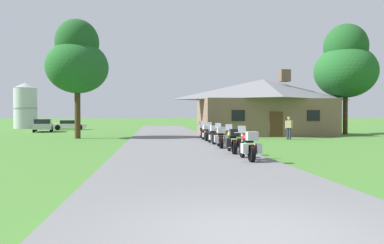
{
  "coord_description": "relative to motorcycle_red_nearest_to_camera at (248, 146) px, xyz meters",
  "views": [
    {
      "loc": [
        -1.43,
        -5.13,
        1.76
      ],
      "look_at": [
        1.09,
        19.12,
        1.35
      ],
      "focal_mm": 34.71,
      "sensor_mm": 36.0,
      "label": 1
    }
  ],
  "objects": [
    {
      "name": "tree_left_near",
      "position": [
        -9.47,
        15.73,
        5.48
      ],
      "size": [
        4.77,
        4.77,
        9.23
      ],
      "color": "#422D19",
      "rests_on": "ground"
    },
    {
      "name": "ground_plane",
      "position": [
        -2.17,
        11.32,
        -0.61
      ],
      "size": [
        500.0,
        500.0,
        0.0
      ],
      "primitive_type": "plane",
      "color": "#42752D"
    },
    {
      "name": "stone_lodge",
      "position": [
        6.5,
        19.67,
        2.04
      ],
      "size": [
        12.12,
        7.89,
        6.05
      ],
      "color": "brown",
      "rests_on": "ground"
    },
    {
      "name": "motorcycle_blue_farthest_in_row",
      "position": [
        0.05,
        14.05,
        0.01
      ],
      "size": [
        0.66,
        2.08,
        1.3
      ],
      "rotation": [
        0.0,
        0.0,
        -0.06
      ],
      "color": "black",
      "rests_on": "asphalt_driveway"
    },
    {
      "name": "tree_right_of_lodge",
      "position": [
        14.63,
        19.89,
        6.05
      ],
      "size": [
        5.84,
        5.84,
        10.5
      ],
      "color": "#422D19",
      "rests_on": "ground"
    },
    {
      "name": "parked_white_sedan_far_left",
      "position": [
        -14.24,
        34.15,
        0.03
      ],
      "size": [
        4.5,
        2.7,
        1.2
      ],
      "rotation": [
        0.0,
        0.0,
        1.79
      ],
      "color": "silver",
      "rests_on": "ground"
    },
    {
      "name": "bystander_tan_shirt_near_lodge",
      "position": [
        6.37,
        12.7,
        0.34
      ],
      "size": [
        0.49,
        0.37,
        1.69
      ],
      "rotation": [
        0.0,
        0.0,
        2.64
      ],
      "color": "navy",
      "rests_on": "ground"
    },
    {
      "name": "metal_silo_distant",
      "position": [
        -21.39,
        40.05,
        2.6
      ],
      "size": [
        3.18,
        3.18,
        6.4
      ],
      "color": "#B2B7BC",
      "rests_on": "ground"
    },
    {
      "name": "motorcycle_silver_fifth_in_row",
      "position": [
        -0.07,
        11.42,
        0.01
      ],
      "size": [
        0.66,
        2.08,
        1.3
      ],
      "rotation": [
        0.0,
        0.0,
        0.01
      ],
      "color": "black",
      "rests_on": "asphalt_driveway"
    },
    {
      "name": "motorcycle_red_nearest_to_camera",
      "position": [
        0.0,
        0.0,
        0.0
      ],
      "size": [
        0.72,
        2.08,
        1.3
      ],
      "rotation": [
        0.0,
        0.0,
        0.0
      ],
      "color": "black",
      "rests_on": "asphalt_driveway"
    },
    {
      "name": "motorcycle_yellow_second_in_row",
      "position": [
        -0.01,
        2.83,
        0.0
      ],
      "size": [
        0.76,
        2.08,
        1.3
      ],
      "rotation": [
        0.0,
        0.0,
        -0.04
      ],
      "color": "black",
      "rests_on": "asphalt_driveway"
    },
    {
      "name": "asphalt_driveway",
      "position": [
        -2.17,
        9.32,
        -0.58
      ],
      "size": [
        6.4,
        80.0,
        0.06
      ],
      "primitive_type": "cube",
      "color": "slate",
      "rests_on": "ground"
    },
    {
      "name": "motorcycle_silver_third_in_row",
      "position": [
        -0.05,
        5.71,
        0.0
      ],
      "size": [
        0.79,
        2.08,
        1.3
      ],
      "rotation": [
        0.0,
        0.0,
        -0.06
      ],
      "color": "black",
      "rests_on": "asphalt_driveway"
    },
    {
      "name": "motorcycle_blue_fourth_in_row",
      "position": [
        -0.04,
        8.56,
        0.01
      ],
      "size": [
        0.66,
        2.08,
        1.3
      ],
      "rotation": [
        0.0,
        0.0,
        0.03
      ],
      "color": "black",
      "rests_on": "asphalt_driveway"
    },
    {
      "name": "parked_silver_suv_far_left",
      "position": [
        -15.62,
        28.2,
        0.17
      ],
      "size": [
        2.79,
        4.89,
        1.4
      ],
      "rotation": [
        0.0,
        0.0,
        0.22
      ],
      "color": "#ADAFB7",
      "rests_on": "ground"
    }
  ]
}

